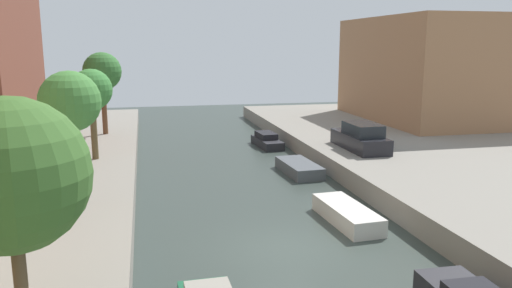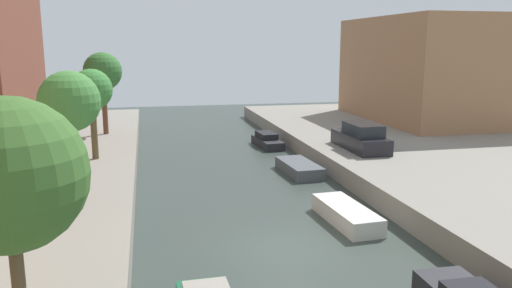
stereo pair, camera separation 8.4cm
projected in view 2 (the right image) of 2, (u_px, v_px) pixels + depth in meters
ground_plane at (282, 249)px, 17.14m from camera, size 84.00×84.00×0.00m
low_block_right at (433, 69)px, 39.62m from camera, size 10.00×14.25×7.98m
street_tree_1 at (8, 176)px, 9.72m from camera, size 3.11×3.11×4.93m
street_tree_2 at (69, 103)px, 17.97m from camera, size 2.21×2.21×4.98m
street_tree_3 at (92, 91)px, 25.53m from camera, size 2.12×2.12×4.69m
street_tree_4 at (103, 72)px, 32.80m from camera, size 2.50×2.50×5.42m
parked_car at (361, 138)px, 28.48m from camera, size 1.77×4.68×1.54m
moored_boat_right_3 at (346, 214)px, 19.59m from camera, size 1.57×3.92×0.68m
moored_boat_right_4 at (299, 168)px, 27.11m from camera, size 1.78×3.73×0.62m
moored_boat_right_5 at (267, 141)px, 34.35m from camera, size 1.56×3.70×0.94m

